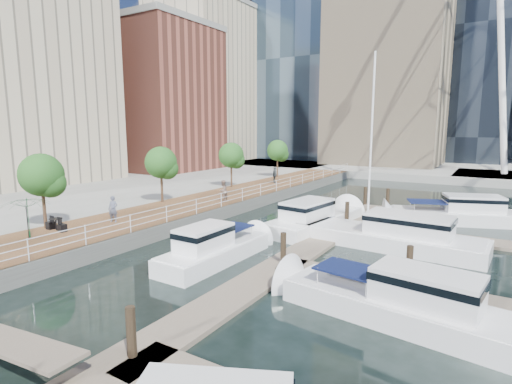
% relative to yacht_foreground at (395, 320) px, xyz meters
% --- Properties ---
extents(ground, '(520.00, 520.00, 0.00)m').
position_rel_yacht_foreground_xyz_m(ground, '(-9.29, -5.03, 0.00)').
color(ground, black).
rests_on(ground, ground).
extents(boardwalk, '(6.00, 60.00, 1.00)m').
position_rel_yacht_foreground_xyz_m(boardwalk, '(-18.29, 9.97, 0.50)').
color(boardwalk, brown).
rests_on(boardwalk, ground).
extents(seawall, '(0.25, 60.00, 1.00)m').
position_rel_yacht_foreground_xyz_m(seawall, '(-15.29, 9.97, 0.50)').
color(seawall, '#595954').
rests_on(seawall, ground).
extents(land_inland, '(48.00, 90.00, 1.00)m').
position_rel_yacht_foreground_xyz_m(land_inland, '(-45.29, 9.97, 0.50)').
color(land_inland, gray).
rests_on(land_inland, ground).
extents(land_far, '(200.00, 114.00, 1.00)m').
position_rel_yacht_foreground_xyz_m(land_far, '(-9.29, 96.97, 0.50)').
color(land_far, gray).
rests_on(land_far, ground).
extents(railing, '(0.10, 60.00, 1.05)m').
position_rel_yacht_foreground_xyz_m(railing, '(-15.39, 9.97, 1.52)').
color(railing, white).
rests_on(railing, boardwalk).
extents(floating_docks, '(16.00, 34.00, 2.60)m').
position_rel_yacht_foreground_xyz_m(floating_docks, '(-1.32, 4.95, 0.49)').
color(floating_docks, '#6D6051').
rests_on(floating_docks, ground).
extents(midrise_condos, '(19.00, 67.00, 28.00)m').
position_rel_yacht_foreground_xyz_m(midrise_condos, '(-42.86, 21.79, 13.42)').
color(midrise_condos, '#BCAD8E').
rests_on(midrise_condos, ground).
extents(street_trees, '(2.60, 42.60, 4.60)m').
position_rel_yacht_foreground_xyz_m(street_trees, '(-20.69, 8.97, 4.29)').
color(street_trees, '#3F2B1C').
rests_on(street_trees, ground).
extents(yacht_foreground, '(9.64, 3.74, 2.15)m').
position_rel_yacht_foreground_xyz_m(yacht_foreground, '(0.00, 0.00, 0.00)').
color(yacht_foreground, silver).
rests_on(yacht_foreground, ground).
extents(pedestrian_near, '(0.74, 0.63, 1.73)m').
position_rel_yacht_foreground_xyz_m(pedestrian_near, '(-18.41, 2.21, 1.86)').
color(pedestrian_near, '#50566B').
rests_on(pedestrian_near, boardwalk).
extents(pedestrian_mid, '(0.70, 0.89, 1.80)m').
position_rel_yacht_foreground_xyz_m(pedestrian_mid, '(-16.60, 11.88, 1.90)').
color(pedestrian_mid, '#826759').
rests_on(pedestrian_mid, boardwalk).
extents(pedestrian_far, '(1.05, 1.02, 1.77)m').
position_rel_yacht_foreground_xyz_m(pedestrian_far, '(-18.36, 24.03, 1.88)').
color(pedestrian_far, '#30383D').
rests_on(pedestrian_far, boardwalk).
extents(moored_yachts, '(22.89, 33.75, 11.50)m').
position_rel_yacht_foreground_xyz_m(moored_yachts, '(-1.49, 8.38, 0.00)').
color(moored_yachts, white).
rests_on(moored_yachts, ground).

